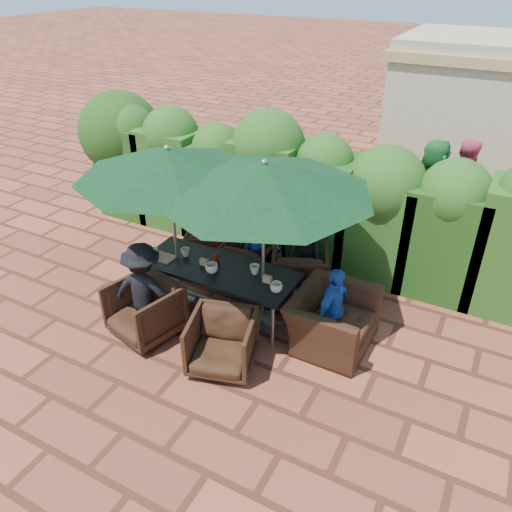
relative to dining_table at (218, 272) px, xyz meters
The scene contains 30 objects.
ground 0.74m from the dining_table, 41.54° to the right, with size 80.00×80.00×0.00m, color brown.
dining_table is the anchor object (origin of this frame).
umbrella_left 1.68m from the dining_table, behind, with size 2.53×2.53×2.46m.
umbrella_right 1.69m from the dining_table, ahead, with size 2.83×2.83×2.46m.
chair_far_left 1.38m from the dining_table, 128.36° to the left, with size 0.73×0.68×0.75m, color black.
chair_far_mid 0.96m from the dining_table, 89.43° to the left, with size 0.77×0.72×0.80m, color black.
chair_far_right 1.34m from the dining_table, 50.54° to the left, with size 0.84×0.79×0.86m, color black.
chair_near_left 1.15m from the dining_table, 123.99° to the right, with size 0.84×0.79×0.87m, color black.
chair_near_right 1.21m from the dining_table, 56.54° to the right, with size 0.80×0.75×0.82m, color black.
chair_end_right 1.73m from the dining_table, ahead, with size 1.16×0.76×1.02m, color black.
adult_far_left 1.22m from the dining_table, 128.46° to the left, with size 0.59×0.35×1.21m, color white.
adult_far_mid 1.04m from the dining_table, 85.73° to the left, with size 0.40×0.33×1.12m, color #1E4AA2.
adult_far_right 1.31m from the dining_table, 44.34° to the left, with size 0.59×0.36×1.24m, color black.
adult_near_left 1.08m from the dining_table, 124.36° to the right, with size 0.90×0.41×1.40m, color black.
adult_end_right 1.75m from the dining_table, ahead, with size 0.72×0.36×1.23m, color #1E4AA2.
child_left 1.24m from the dining_table, 108.03° to the left, with size 0.28×0.23×0.79m, color #D44A67.
child_right 1.13m from the dining_table, 66.32° to the left, with size 0.26×0.21×0.73m, color #9C54B6.
pedestrian_a 4.56m from the dining_table, 62.03° to the left, with size 1.68×0.60×1.81m, color #227F31.
pedestrian_b 5.02m from the dining_table, 58.84° to the left, with size 0.86×0.53×1.80m, color #D44A67.
cup_a 1.04m from the dining_table, 169.98° to the right, with size 0.16×0.16×0.13m, color beige.
cup_b 0.61m from the dining_table, behind, with size 0.14×0.14×0.13m, color beige.
cup_c 0.21m from the dining_table, 94.17° to the right, with size 0.18×0.18×0.14m, color beige.
cup_d 0.56m from the dining_table, 12.29° to the left, with size 0.14×0.14×0.13m, color beige.
cup_e 1.01m from the dining_table, ahead, with size 0.16×0.16×0.13m, color beige.
ketchup_bottle 0.19m from the dining_table, 144.14° to the left, with size 0.04×0.04×0.17m, color #B20C0A.
sauce_bottle 0.22m from the dining_table, 120.74° to the left, with size 0.04×0.04×0.17m, color #4C230C.
serving_tray 0.87m from the dining_table, 169.92° to the right, with size 0.35×0.25×0.02m, color #A77551.
number_block_left 0.25m from the dining_table, behind, with size 0.12×0.06×0.10m, color #DEB572.
number_block_right 0.80m from the dining_table, ahead, with size 0.12×0.06×0.10m, color #DEB572.
hedge_wall 2.21m from the dining_table, 87.88° to the left, with size 9.10×1.60×2.48m.
Camera 1 is at (3.08, -4.85, 4.55)m, focal length 35.00 mm.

